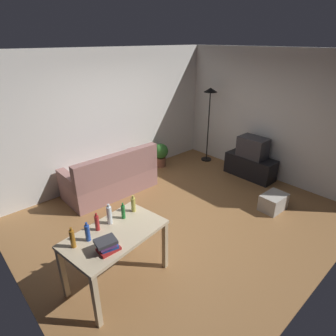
{
  "coord_description": "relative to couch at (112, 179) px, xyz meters",
  "views": [
    {
      "loc": [
        -2.92,
        -2.82,
        2.85
      ],
      "look_at": [
        0.1,
        0.5,
        0.75
      ],
      "focal_mm": 29.83,
      "sensor_mm": 36.0,
      "label": 1
    }
  ],
  "objects": [
    {
      "name": "bottle_green",
      "position": [
        -0.92,
        -1.84,
        0.55
      ],
      "size": [
        0.05,
        0.05,
        0.22
      ],
      "color": "#1E722D",
      "rests_on": "desk"
    },
    {
      "name": "tv_stand",
      "position": [
        2.68,
        -1.46,
        -0.07
      ],
      "size": [
        0.44,
        1.1,
        0.48
      ],
      "rotation": [
        0.0,
        0.0,
        1.57
      ],
      "color": "black",
      "rests_on": "ground_plane"
    },
    {
      "name": "ground_plane",
      "position": [
        0.43,
        -1.59,
        -0.32
      ],
      "size": [
        5.2,
        4.4,
        0.02
      ],
      "primitive_type": "cube",
      "color": "olive"
    },
    {
      "name": "bottle_squat",
      "position": [
        -0.73,
        -1.8,
        0.56
      ],
      "size": [
        0.06,
        0.06,
        0.24
      ],
      "color": "#BCB24C",
      "rests_on": "desk"
    },
    {
      "name": "bottle_clear",
      "position": [
        -1.11,
        -1.82,
        0.58
      ],
      "size": [
        0.06,
        0.06,
        0.28
      ],
      "color": "silver",
      "rests_on": "desk"
    },
    {
      "name": "wall_rear",
      "position": [
        0.43,
        0.61,
        1.04
      ],
      "size": [
        5.2,
        0.1,
        2.7
      ],
      "primitive_type": "cube",
      "color": "silver",
      "rests_on": "ground_plane"
    },
    {
      "name": "wall_right",
      "position": [
        3.03,
        -1.59,
        1.04
      ],
      "size": [
        0.1,
        4.4,
        2.7
      ],
      "primitive_type": "cube",
      "color": "silver",
      "rests_on": "ground_plane"
    },
    {
      "name": "storage_box",
      "position": [
        1.83,
        -2.5,
        -0.16
      ],
      "size": [
        0.49,
        0.36,
        0.3
      ],
      "primitive_type": "cube",
      "rotation": [
        0.0,
        0.0,
        -0.03
      ],
      "color": "#A8A399",
      "rests_on": "ground_plane"
    },
    {
      "name": "couch",
      "position": [
        0.0,
        0.0,
        0.0
      ],
      "size": [
        1.78,
        0.84,
        0.92
      ],
      "rotation": [
        0.0,
        0.0,
        3.14
      ],
      "color": "#996B66",
      "rests_on": "ground_plane"
    },
    {
      "name": "tv",
      "position": [
        2.69,
        -1.46,
        0.39
      ],
      "size": [
        0.41,
        0.6,
        0.44
      ],
      "rotation": [
        0.0,
        0.0,
        1.57
      ],
      "color": "#2D2D33",
      "rests_on": "tv_stand"
    },
    {
      "name": "bottle_blue",
      "position": [
        -1.46,
        -1.93,
        0.56
      ],
      "size": [
        0.06,
        0.06,
        0.24
      ],
      "color": "#2347A3",
      "rests_on": "desk"
    },
    {
      "name": "book_stack",
      "position": [
        -1.39,
        -2.23,
        0.53
      ],
      "size": [
        0.26,
        0.21,
        0.14
      ],
      "color": "maroon",
      "rests_on": "desk"
    },
    {
      "name": "potted_plant",
      "position": [
        1.57,
        0.31,
        0.02
      ],
      "size": [
        0.36,
        0.36,
        0.57
      ],
      "color": "brown",
      "rests_on": "ground_plane"
    },
    {
      "name": "desk",
      "position": [
        -1.17,
        -2.01,
        0.34
      ],
      "size": [
        1.29,
        0.87,
        0.76
      ],
      "rotation": [
        0.0,
        0.0,
        0.15
      ],
      "color": "#C6B28E",
      "rests_on": "ground_plane"
    },
    {
      "name": "bottle_amber",
      "position": [
        -1.63,
        -1.92,
        0.57
      ],
      "size": [
        0.06,
        0.06,
        0.26
      ],
      "color": "#9E6019",
      "rests_on": "desk"
    },
    {
      "name": "bottle_red",
      "position": [
        -1.29,
        -1.83,
        0.55
      ],
      "size": [
        0.05,
        0.05,
        0.23
      ],
      "color": "#AD2323",
      "rests_on": "desk"
    },
    {
      "name": "torchiere_lamp",
      "position": [
        2.68,
        -0.19,
        1.11
      ],
      "size": [
        0.32,
        0.32,
        1.81
      ],
      "color": "black",
      "rests_on": "ground_plane"
    }
  ]
}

